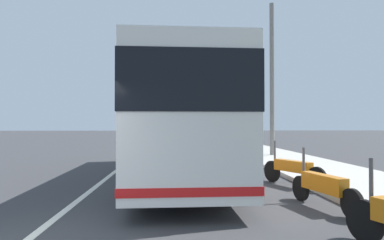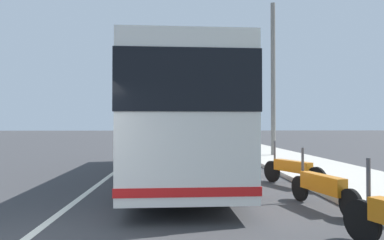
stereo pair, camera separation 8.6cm
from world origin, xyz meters
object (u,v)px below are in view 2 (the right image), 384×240
(car_far_distant, at_px, (179,134))
(car_ahead_same_lane, at_px, (182,133))
(coach_bus, at_px, (178,118))
(motorcycle_nearest_curb, at_px, (292,170))
(motorcycle_angled, at_px, (322,187))
(utility_pole, at_px, (273,80))

(car_far_distant, height_order, car_ahead_same_lane, car_far_distant)
(coach_bus, bearing_deg, motorcycle_nearest_curb, -121.43)
(motorcycle_angled, distance_m, car_far_distant, 33.52)
(motorcycle_angled, relative_size, utility_pole, 0.26)
(utility_pole, bearing_deg, motorcycle_angled, 169.04)
(utility_pole, bearing_deg, car_far_distant, 12.83)
(coach_bus, height_order, motorcycle_nearest_curb, coach_bus)
(car_far_distant, relative_size, utility_pole, 0.53)
(motorcycle_nearest_curb, height_order, car_far_distant, car_far_distant)
(motorcycle_angled, relative_size, motorcycle_nearest_curb, 1.00)
(coach_bus, bearing_deg, motorcycle_angled, -148.38)
(coach_bus, relative_size, motorcycle_angled, 5.24)
(motorcycle_nearest_curb, distance_m, car_ahead_same_lane, 39.87)
(coach_bus, xyz_separation_m, car_far_distant, (28.86, -0.21, -1.28))
(motorcycle_nearest_curb, height_order, utility_pole, utility_pole)
(coach_bus, xyz_separation_m, car_ahead_same_lane, (37.92, -0.78, -1.31))
(car_ahead_same_lane, bearing_deg, car_far_distant, 176.65)
(car_far_distant, xyz_separation_m, utility_pole, (-21.92, -4.99, 3.49))
(car_far_distant, distance_m, utility_pole, 22.75)
(motorcycle_angled, xyz_separation_m, car_ahead_same_lane, (42.47, 2.20, 0.23))
(coach_bus, xyz_separation_m, utility_pole, (6.94, -5.20, 2.21))
(motorcycle_nearest_curb, distance_m, utility_pole, 9.76)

